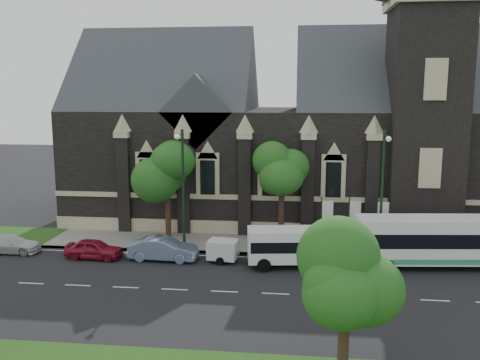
# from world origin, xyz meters

# --- Properties ---
(ground) EXTENTS (160.00, 160.00, 0.00)m
(ground) POSITION_xyz_m (0.00, 0.00, 0.00)
(ground) COLOR black
(ground) RESTS_ON ground
(sidewalk) EXTENTS (80.00, 5.00, 0.15)m
(sidewalk) POSITION_xyz_m (0.00, 9.50, 0.07)
(sidewalk) COLOR gray
(sidewalk) RESTS_ON ground
(museum) EXTENTS (40.00, 17.70, 29.90)m
(museum) POSITION_xyz_m (5.12, 18.78, 8.17)
(museum) COLOR black
(museum) RESTS_ON ground
(tree_park_east) EXTENTS (3.40, 3.40, 6.28)m
(tree_park_east) POSITION_xyz_m (6.18, -9.32, 4.62)
(tree_park_east) COLOR black
(tree_park_east) RESTS_ON ground
(tree_walk_right) EXTENTS (4.08, 4.08, 7.80)m
(tree_walk_right) POSITION_xyz_m (3.21, 10.71, 5.82)
(tree_walk_right) COLOR black
(tree_walk_right) RESTS_ON ground
(tree_walk_left) EXTENTS (3.91, 3.91, 7.64)m
(tree_walk_left) POSITION_xyz_m (-5.80, 10.70, 5.73)
(tree_walk_left) COLOR black
(tree_walk_left) RESTS_ON ground
(street_lamp_near) EXTENTS (0.36, 1.88, 9.00)m
(street_lamp_near) POSITION_xyz_m (10.00, 7.09, 5.11)
(street_lamp_near) COLOR black
(street_lamp_near) RESTS_ON ground
(street_lamp_mid) EXTENTS (0.36, 1.88, 9.00)m
(street_lamp_mid) POSITION_xyz_m (-4.00, 7.09, 5.11)
(street_lamp_mid) COLOR black
(street_lamp_mid) RESTS_ON ground
(banner_flag_left) EXTENTS (0.90, 0.10, 4.00)m
(banner_flag_left) POSITION_xyz_m (6.29, 9.00, 2.38)
(banner_flag_left) COLOR black
(banner_flag_left) RESTS_ON ground
(banner_flag_center) EXTENTS (0.90, 0.10, 4.00)m
(banner_flag_center) POSITION_xyz_m (8.29, 9.00, 2.38)
(banner_flag_center) COLOR black
(banner_flag_center) RESTS_ON ground
(banner_flag_right) EXTENTS (0.90, 0.10, 4.00)m
(banner_flag_right) POSITION_xyz_m (10.29, 9.00, 2.38)
(banner_flag_right) COLOR black
(banner_flag_right) RESTS_ON ground
(tour_coach) EXTENTS (11.84, 3.68, 3.40)m
(tour_coach) POSITION_xyz_m (14.03, 5.86, 1.85)
(tour_coach) COLOR white
(tour_coach) RESTS_ON ground
(shuttle_bus) EXTENTS (6.97, 3.16, 2.60)m
(shuttle_bus) POSITION_xyz_m (4.34, 4.93, 1.51)
(shuttle_bus) COLOR white
(shuttle_bus) RESTS_ON ground
(box_trailer) EXTENTS (2.94, 1.74, 1.53)m
(box_trailer) POSITION_xyz_m (-0.85, 5.33, 0.87)
(box_trailer) COLOR silver
(box_trailer) RESTS_ON ground
(sedan) EXTENTS (4.90, 1.86, 1.60)m
(sedan) POSITION_xyz_m (-5.06, 5.27, 0.80)
(sedan) COLOR #7D8FB4
(sedan) RESTS_ON ground
(car_far_red) EXTENTS (4.11, 1.80, 1.38)m
(car_far_red) POSITION_xyz_m (-10.00, 5.08, 0.69)
(car_far_red) COLOR maroon
(car_far_red) RESTS_ON ground
(car_far_white) EXTENTS (4.41, 1.90, 1.27)m
(car_far_white) POSITION_xyz_m (-16.58, 5.67, 0.63)
(car_far_white) COLOR silver
(car_far_white) RESTS_ON ground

